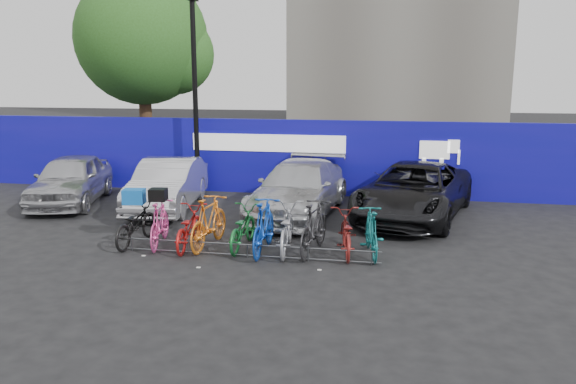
% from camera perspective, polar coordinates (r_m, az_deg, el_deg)
% --- Properties ---
extents(ground, '(100.00, 100.00, 0.00)m').
position_cam_1_polar(ground, '(12.50, -3.46, -5.80)').
color(ground, black).
rests_on(ground, ground).
extents(hoarding, '(22.00, 0.18, 2.40)m').
position_cam_1_polar(hoarding, '(17.98, 1.13, 3.56)').
color(hoarding, '#0A0C93').
rests_on(hoarding, ground).
extents(tree, '(5.40, 5.20, 7.80)m').
position_cam_1_polar(tree, '(23.73, -14.04, 14.56)').
color(tree, '#382314').
rests_on(tree, ground).
extents(lamppost, '(0.25, 0.50, 6.11)m').
position_cam_1_polar(lamppost, '(18.04, -9.42, 10.02)').
color(lamppost, black).
rests_on(lamppost, ground).
extents(bike_rack, '(5.60, 0.03, 0.30)m').
position_cam_1_polar(bike_rack, '(11.90, -4.17, -5.91)').
color(bike_rack, '#595B60').
rests_on(bike_rack, ground).
extents(car_0, '(2.75, 4.59, 1.46)m').
position_cam_1_polar(car_0, '(17.91, -21.21, 1.20)').
color(car_0, '#ACACB1').
rests_on(car_0, ground).
extents(car_1, '(2.08, 4.49, 1.43)m').
position_cam_1_polar(car_1, '(16.38, -12.13, 0.74)').
color(car_1, silver).
rests_on(car_1, ground).
extents(car_2, '(2.52, 5.15, 1.44)m').
position_cam_1_polar(car_2, '(15.41, 1.12, 0.35)').
color(car_2, silver).
rests_on(car_2, ground).
extents(car_3, '(3.68, 5.69, 1.46)m').
position_cam_1_polar(car_3, '(15.40, 12.67, 0.09)').
color(car_3, black).
rests_on(car_3, ground).
extents(bike_0, '(0.71, 1.83, 0.94)m').
position_cam_1_polar(bike_0, '(13.18, -15.23, -3.15)').
color(bike_0, black).
rests_on(bike_0, ground).
extents(bike_1, '(0.80, 1.79, 1.04)m').
position_cam_1_polar(bike_1, '(12.91, -12.92, -3.11)').
color(bike_1, '#E54393').
rests_on(bike_1, ground).
extents(bike_2, '(0.72, 1.79, 0.92)m').
position_cam_1_polar(bike_2, '(12.63, -10.08, -3.60)').
color(bike_2, '#B41615').
rests_on(bike_2, ground).
extents(bike_3, '(0.71, 1.96, 1.15)m').
position_cam_1_polar(bike_3, '(12.60, -8.05, -3.04)').
color(bike_3, orange).
rests_on(bike_3, ground).
extents(bike_4, '(0.67, 1.78, 0.93)m').
position_cam_1_polar(bike_4, '(12.46, -4.67, -3.66)').
color(bike_4, '#15682A').
rests_on(bike_4, ground).
extents(bike_5, '(0.56, 1.94, 1.17)m').
position_cam_1_polar(bike_5, '(12.10, -2.49, -3.51)').
color(bike_5, '#0F3FB6').
rests_on(bike_5, ground).
extents(bike_6, '(0.85, 2.01, 1.03)m').
position_cam_1_polar(bike_6, '(12.17, -0.22, -3.75)').
color(bike_6, '#94959B').
rests_on(bike_6, ground).
extents(bike_7, '(0.81, 1.97, 1.15)m').
position_cam_1_polar(bike_7, '(12.05, 2.62, -3.63)').
color(bike_7, '#232325').
rests_on(bike_7, ground).
extents(bike_8, '(0.87, 1.85, 0.94)m').
position_cam_1_polar(bike_8, '(12.07, 5.87, -4.18)').
color(bike_8, maroon).
rests_on(bike_8, ground).
extents(bike_9, '(0.77, 1.77, 1.03)m').
position_cam_1_polar(bike_9, '(12.01, 8.48, -4.09)').
color(bike_9, '#126A6B').
rests_on(bike_9, ground).
extents(cargo_crate, '(0.51, 0.42, 0.33)m').
position_cam_1_polar(cargo_crate, '(13.03, -15.38, -0.44)').
color(cargo_crate, blue).
rests_on(cargo_crate, bike_0).
extents(cargo_topcase, '(0.40, 0.37, 0.27)m').
position_cam_1_polar(cargo_topcase, '(12.76, -13.06, -0.27)').
color(cargo_topcase, black).
rests_on(cargo_topcase, bike_1).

